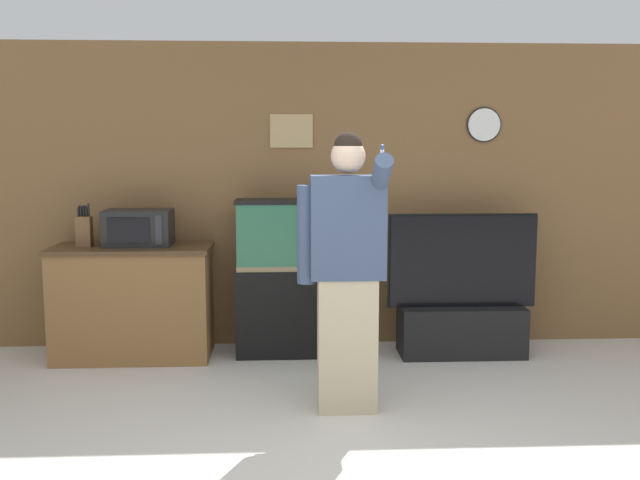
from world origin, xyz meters
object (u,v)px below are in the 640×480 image
Objects in this scene: aquarium_on_stand at (288,278)px; tv_on_stand at (461,314)px; person_standing at (346,269)px; knife_block at (84,230)px; microwave at (139,228)px; counter_island at (133,302)px.

aquarium_on_stand is 1.05× the size of tv_on_stand.
knife_block is at bearing 147.70° from person_standing.
aquarium_on_stand reaches higher than tv_on_stand.
tv_on_stand is (1.44, -0.10, -0.30)m from aquarium_on_stand.
person_standing reaches higher than aquarium_on_stand.
tv_on_stand is (2.65, -0.10, -0.73)m from microwave.
counter_island is 0.71× the size of person_standing.
aquarium_on_stand is at bearing 1.18° from knife_block.
knife_block is 0.28× the size of tv_on_stand.
microwave is 0.41× the size of aquarium_on_stand.
knife_block is 1.69m from aquarium_on_stand.
aquarium_on_stand is at bearing -0.23° from microwave.
aquarium_on_stand reaches higher than microwave.
person_standing is (1.64, -1.26, 0.48)m from counter_island.
knife_block is 0.19× the size of person_standing.
aquarium_on_stand is 1.47m from tv_on_stand.
microwave is (0.05, 0.04, 0.61)m from counter_island.
aquarium_on_stand is at bearing 176.18° from tv_on_stand.
person_standing is (2.01, -1.27, -0.11)m from knife_block.
knife_block is at bearing 178.84° from tv_on_stand.
counter_island is 0.70m from knife_block.
counter_island is 2.12m from person_standing.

